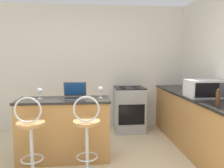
% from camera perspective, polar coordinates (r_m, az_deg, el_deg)
% --- Properties ---
extents(wall_back, '(12.00, 0.06, 2.60)m').
position_cam_1_polar(wall_back, '(4.70, -5.43, 4.27)').
color(wall_back, silver).
rests_on(wall_back, ground_plane).
extents(breakfast_bar, '(1.34, 0.52, 0.91)m').
position_cam_1_polar(breakfast_bar, '(3.37, -12.30, -11.42)').
color(breakfast_bar, '#B27C42').
rests_on(breakfast_bar, ground_plane).
extents(counter_right, '(0.58, 2.90, 0.91)m').
position_cam_1_polar(counter_right, '(3.79, 21.89, -9.71)').
color(counter_right, '#B27C42').
rests_on(counter_right, ground_plane).
extents(bar_stool_near, '(0.40, 0.40, 1.05)m').
position_cam_1_polar(bar_stool_near, '(2.95, -20.40, -13.51)').
color(bar_stool_near, silver).
rests_on(bar_stool_near, ground_plane).
extents(bar_stool_far, '(0.40, 0.40, 1.05)m').
position_cam_1_polar(bar_stool_far, '(2.85, -6.59, -13.83)').
color(bar_stool_far, silver).
rests_on(bar_stool_far, ground_plane).
extents(laptop, '(0.34, 0.29, 0.24)m').
position_cam_1_polar(laptop, '(3.29, -9.70, -2.63)').
color(laptop, '#47474C').
rests_on(laptop, breakfast_bar).
extents(microwave, '(0.51, 0.36, 0.26)m').
position_cam_1_polar(microwave, '(3.59, 22.91, -1.10)').
color(microwave, silver).
rests_on(microwave, counter_right).
extents(stove_range, '(0.60, 0.57, 0.92)m').
position_cam_1_polar(stove_range, '(4.55, 4.52, -6.55)').
color(stove_range, '#9EA3A8').
rests_on(stove_range, ground_plane).
extents(storage_jar, '(0.10, 0.10, 0.16)m').
position_cam_1_polar(storage_jar, '(3.95, 18.60, -0.98)').
color(storage_jar, silver).
rests_on(storage_jar, counter_right).
extents(wine_glass_tall, '(0.08, 0.08, 0.17)m').
position_cam_1_polar(wine_glass_tall, '(3.25, -3.06, -1.45)').
color(wine_glass_tall, silver).
rests_on(wine_glass_tall, breakfast_bar).
extents(pepper_mill, '(0.06, 0.06, 0.22)m').
position_cam_1_polar(pepper_mill, '(2.98, 25.96, -3.33)').
color(pepper_mill, '#4C2D19').
rests_on(pepper_mill, counter_right).
extents(wine_glass_short, '(0.08, 0.08, 0.16)m').
position_cam_1_polar(wine_glass_short, '(3.35, -18.41, -1.76)').
color(wine_glass_short, silver).
rests_on(wine_glass_short, breakfast_bar).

